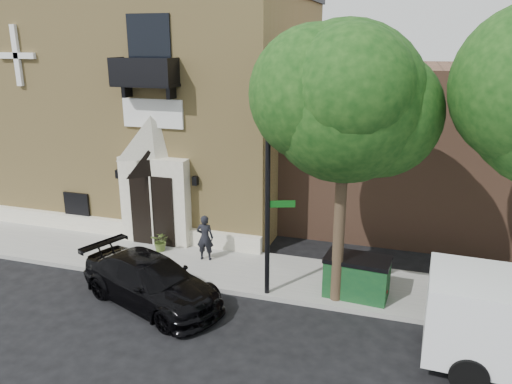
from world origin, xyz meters
TOP-DOWN VIEW (x-y plane):
  - ground at (0.00, 0.00)m, footprint 120.00×120.00m
  - sidewalk at (1.00, 1.50)m, footprint 42.00×3.00m
  - church at (-2.99, 7.95)m, footprint 12.20×11.01m
  - street_tree_left at (6.03, 0.35)m, footprint 4.97×4.38m
  - black_sedan at (0.89, -1.12)m, footprint 5.14×3.54m
  - street_sign at (4.01, 0.23)m, footprint 1.03×0.82m
  - fire_hydrant at (7.23, 0.65)m, footprint 0.40×0.32m
  - dumpster at (6.53, 0.84)m, footprint 1.93×1.19m
  - planter at (-0.48, 2.03)m, footprint 0.71×0.64m
  - pedestrian_near at (1.32, 1.83)m, footprint 0.63×0.46m

SIDE VIEW (x-z plane):
  - ground at x=0.00m, z-range 0.00..0.00m
  - sidewalk at x=1.00m, z-range 0.00..0.15m
  - fire_hydrant at x=7.23m, z-range 0.14..0.85m
  - planter at x=-0.48m, z-range 0.15..0.88m
  - black_sedan at x=0.89m, z-range 0.00..1.38m
  - dumpster at x=6.53m, z-range 0.16..1.37m
  - pedestrian_near at x=1.32m, z-range 0.15..1.74m
  - street_sign at x=4.01m, z-range 0.17..5.54m
  - church at x=-2.99m, z-range -0.02..9.28m
  - street_tree_left at x=6.03m, z-range 1.98..9.75m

